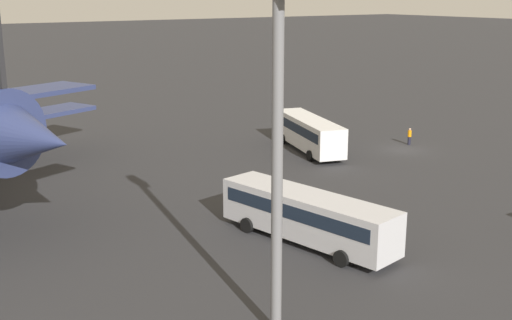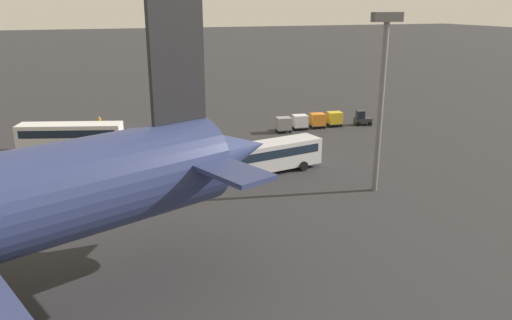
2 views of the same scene
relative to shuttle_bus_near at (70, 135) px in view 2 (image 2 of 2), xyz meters
name	(u,v)px [view 2 (image 2 of 2)]	position (x,y,z in m)	size (l,w,h in m)	color
ground_plane	(111,132)	(-5.00, -8.08, -1.96)	(600.00, 600.00, 0.00)	#2D2D30
shuttle_bus_near	(70,135)	(0.00, 0.00, 0.00)	(12.15, 5.99, 3.28)	white
shuttle_bus_far	(265,155)	(-18.76, 15.14, -0.07)	(12.74, 5.18, 3.16)	silver
baggage_tug	(362,119)	(-39.29, -0.14, -1.02)	(2.64, 2.12, 2.10)	#333338
worker_person	(100,123)	(-3.70, -10.24, -1.09)	(0.38, 0.38, 1.74)	#1E1E2D
cargo_cart_yellow	(335,118)	(-35.18, -0.68, -0.77)	(2.16, 1.88, 2.06)	#38383D
cargo_cart_orange	(318,120)	(-32.46, -0.57, -0.77)	(2.16, 1.88, 2.06)	#38383D
cargo_cart_white	(300,121)	(-29.74, -0.50, -0.77)	(2.16, 1.88, 2.06)	#38383D
cargo_cart_grey	(284,124)	(-27.02, 0.14, -0.77)	(2.16, 1.88, 2.06)	#38383D
light_pole	(382,84)	(-26.70, 23.23, 7.98)	(2.80, 0.70, 16.01)	slate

